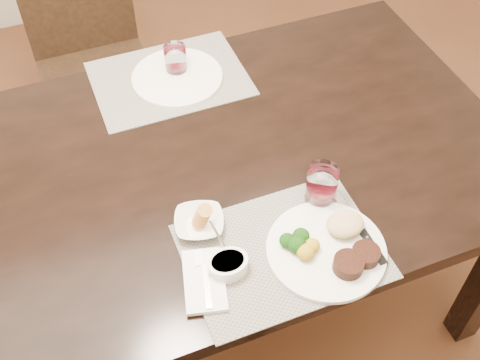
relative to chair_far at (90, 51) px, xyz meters
name	(u,v)px	position (x,y,z in m)	size (l,w,h in m)	color
ground_plane	(173,315)	(0.00, -0.93, -0.50)	(4.50, 4.50, 0.00)	#432515
dining_table	(153,198)	(0.00, -0.93, 0.16)	(2.00, 1.00, 0.75)	black
chair_far	(90,51)	(0.00, 0.00, 0.00)	(0.42, 0.42, 0.90)	black
placemat_near	(282,251)	(0.23, -1.27, 0.25)	(0.46, 0.34, 0.00)	slate
placemat_far	(169,79)	(0.17, -0.57, 0.25)	(0.46, 0.34, 0.00)	slate
dinner_plate	(332,247)	(0.34, -1.32, 0.27)	(0.28, 0.28, 0.05)	white
napkin_fork	(204,280)	(0.03, -1.28, 0.26)	(0.13, 0.18, 0.02)	white
steak_knife	(366,239)	(0.43, -1.32, 0.26)	(0.02, 0.25, 0.01)	silver
cracker_bowl	(199,222)	(0.07, -1.13, 0.27)	(0.15, 0.15, 0.05)	white
sauce_ramekin	(228,264)	(0.09, -1.27, 0.27)	(0.10, 0.15, 0.08)	white
wine_glass_near	(321,187)	(0.38, -1.16, 0.30)	(0.08, 0.08, 0.11)	white
far_plate	(177,77)	(0.19, -0.58, 0.26)	(0.28, 0.28, 0.01)	white
wine_glass_far	(176,61)	(0.20, -0.55, 0.29)	(0.07, 0.07, 0.09)	white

